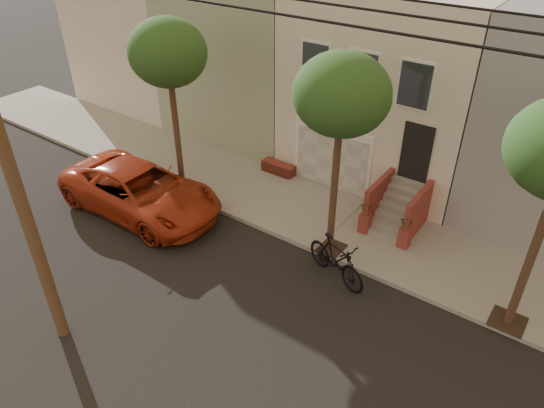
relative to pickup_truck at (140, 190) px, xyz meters
The scene contains 7 objects.
ground 6.08m from the pickup_truck, 19.61° to the right, with size 90.00×90.00×0.00m, color black.
sidewalk 6.62m from the pickup_truck, 30.43° to the left, with size 40.00×3.70×0.15m, color gray.
house_row 11.14m from the pickup_truck, 58.26° to the left, with size 33.10×11.70×7.00m.
tree_left 4.79m from the pickup_truck, 84.83° to the left, with size 2.70×2.57×6.30m.
tree_mid 8.21m from the pickup_truck, 15.74° to the left, with size 2.70×2.57×6.30m.
pickup_truck is the anchor object (origin of this frame).
motorcycle 7.50m from the pickup_truck, ahead, with size 0.66×2.33×1.40m, color black.
Camera 1 is at (6.86, -7.48, 10.14)m, focal length 33.00 mm.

